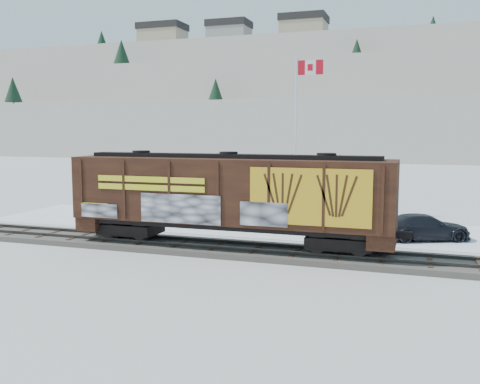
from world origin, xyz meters
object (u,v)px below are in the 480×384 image
(hopper_railcar, at_px, (229,194))
(car_white, at_px, (298,214))
(car_silver, at_px, (153,209))
(car_dark, at_px, (425,227))
(flagpole, at_px, (297,158))

(hopper_railcar, bearing_deg, car_white, 77.84)
(car_silver, relative_size, car_white, 0.91)
(car_silver, height_order, car_white, car_white)
(hopper_railcar, height_order, car_white, hopper_railcar)
(hopper_railcar, relative_size, car_silver, 4.03)
(car_white, distance_m, car_dark, 7.78)
(car_white, bearing_deg, hopper_railcar, -176.69)
(car_dark, bearing_deg, car_white, 51.41)
(flagpole, distance_m, car_silver, 10.67)
(car_dark, bearing_deg, car_silver, 61.32)
(car_dark, bearing_deg, flagpole, 29.83)
(flagpole, bearing_deg, hopper_railcar, -92.98)
(car_silver, bearing_deg, car_white, -107.03)
(flagpole, relative_size, car_white, 2.52)
(flagpole, relative_size, car_silver, 2.78)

